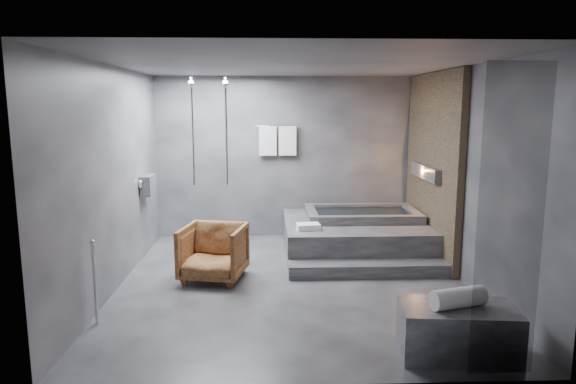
{
  "coord_description": "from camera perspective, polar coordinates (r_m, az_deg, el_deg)",
  "views": [
    {
      "loc": [
        -0.31,
        -6.44,
        2.31
      ],
      "look_at": [
        -0.05,
        0.3,
        1.16
      ],
      "focal_mm": 32.0,
      "sensor_mm": 36.0,
      "label": 1
    }
  ],
  "objects": [
    {
      "name": "deck_towel",
      "position": [
        7.57,
        2.27,
        -3.86
      ],
      "size": [
        0.36,
        0.28,
        0.09
      ],
      "primitive_type": "cube",
      "rotation": [
        0.0,
        0.0,
        0.11
      ],
      "color": "white",
      "rests_on": "tub_deck"
    },
    {
      "name": "driftwood_chair",
      "position": [
        6.96,
        -8.28,
        -6.64
      ],
      "size": [
        0.94,
        0.96,
        0.74
      ],
      "primitive_type": "imported",
      "rotation": [
        0.0,
        0.0,
        -0.2
      ],
      "color": "#4B2812",
      "rests_on": "ground"
    },
    {
      "name": "room",
      "position": [
        6.75,
        3.84,
        4.69
      ],
      "size": [
        5.0,
        5.04,
        2.82
      ],
      "color": "#2D2D30",
      "rests_on": "ground"
    },
    {
      "name": "tub_deck",
      "position": [
        8.27,
        7.37,
        -4.87
      ],
      "size": [
        2.2,
        2.0,
        0.5
      ],
      "primitive_type": "cube",
      "color": "#323235",
      "rests_on": "ground"
    },
    {
      "name": "tub_step",
      "position": [
        7.2,
        8.91,
        -8.45
      ],
      "size": [
        2.2,
        0.36,
        0.18
      ],
      "primitive_type": "cube",
      "color": "#323235",
      "rests_on": "ground"
    },
    {
      "name": "concrete_bench",
      "position": [
        5.18,
        18.32,
        -14.46
      ],
      "size": [
        1.11,
        0.68,
        0.47
      ],
      "primitive_type": "cube",
      "rotation": [
        0.0,
        0.0,
        -0.1
      ],
      "color": "#37383A",
      "rests_on": "ground"
    },
    {
      "name": "rolled_towel",
      "position": [
        5.04,
        18.37,
        -11.09
      ],
      "size": [
        0.55,
        0.32,
        0.19
      ],
      "primitive_type": "cylinder",
      "rotation": [
        0.0,
        1.57,
        0.28
      ],
      "color": "white",
      "rests_on": "concrete_bench"
    }
  ]
}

